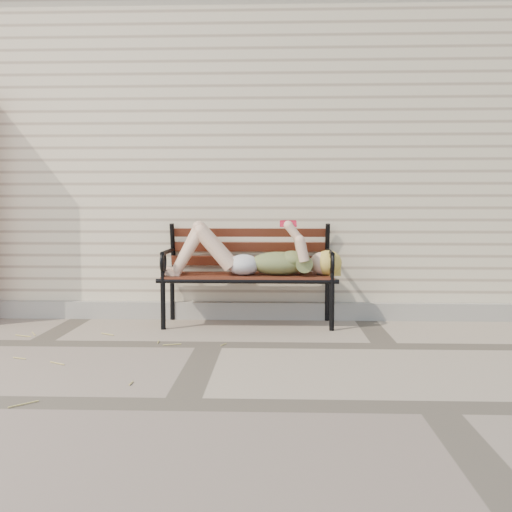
{
  "coord_description": "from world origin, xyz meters",
  "views": [
    {
      "loc": [
        0.47,
        -3.98,
        0.96
      ],
      "look_at": [
        0.31,
        0.53,
        0.59
      ],
      "focal_mm": 40.0,
      "sensor_mm": 36.0,
      "label": 1
    }
  ],
  "objects": [
    {
      "name": "foundation_strip",
      "position": [
        0.0,
        0.97,
        0.07
      ],
      "size": [
        8.0,
        0.1,
        0.15
      ],
      "primitive_type": "cube",
      "color": "gray",
      "rests_on": "ground"
    },
    {
      "name": "ground",
      "position": [
        0.0,
        0.0,
        0.0
      ],
      "size": [
        80.0,
        80.0,
        0.0
      ],
      "primitive_type": "plane",
      "color": "gray",
      "rests_on": "ground"
    },
    {
      "name": "house_wall",
      "position": [
        0.0,
        3.0,
        1.5
      ],
      "size": [
        8.0,
        4.0,
        3.0
      ],
      "primitive_type": "cube",
      "color": "beige",
      "rests_on": "ground"
    },
    {
      "name": "garden_bench",
      "position": [
        0.24,
        0.81,
        0.56
      ],
      "size": [
        1.53,
        0.61,
        0.99
      ],
      "color": "black",
      "rests_on": "ground"
    },
    {
      "name": "house_roof",
      "position": [
        0.0,
        3.0,
        3.15
      ],
      "size": [
        8.3,
        4.3,
        0.3
      ],
      "primitive_type": "cube",
      "color": "#473833",
      "rests_on": "house_wall"
    },
    {
      "name": "reading_woman",
      "position": [
        0.25,
        0.69,
        0.59
      ],
      "size": [
        1.45,
        0.33,
        0.46
      ],
      "color": "#0A3546",
      "rests_on": "ground"
    }
  ]
}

